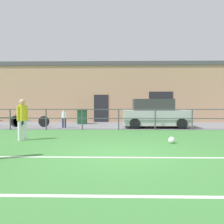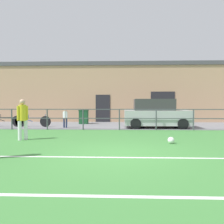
% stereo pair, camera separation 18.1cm
% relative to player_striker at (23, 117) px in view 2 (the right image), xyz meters
% --- Properties ---
extents(ground, '(60.00, 44.00, 0.04)m').
position_rel_player_striker_xyz_m(ground, '(3.84, -2.45, -0.95)').
color(ground, '#42843D').
extents(field_line_touchline, '(36.00, 0.11, 0.00)m').
position_rel_player_striker_xyz_m(field_line_touchline, '(3.84, -2.81, -0.92)').
color(field_line_touchline, white).
rests_on(field_line_touchline, ground).
extents(field_line_hash, '(36.00, 0.11, 0.00)m').
position_rel_player_striker_xyz_m(field_line_hash, '(3.84, -5.42, -0.92)').
color(field_line_hash, white).
rests_on(field_line_hash, ground).
extents(pavement_strip, '(48.00, 5.00, 0.02)m').
position_rel_player_striker_xyz_m(pavement_strip, '(3.84, 6.05, -0.92)').
color(pavement_strip, slate).
rests_on(pavement_strip, ground).
extents(perimeter_fence, '(36.07, 0.07, 1.15)m').
position_rel_player_striker_xyz_m(perimeter_fence, '(3.84, 3.55, -0.18)').
color(perimeter_fence, '#474C51').
rests_on(perimeter_fence, ground).
extents(clubhouse_facade, '(28.00, 2.56, 4.64)m').
position_rel_player_striker_xyz_m(clubhouse_facade, '(3.84, 9.75, 1.40)').
color(clubhouse_facade, tan).
rests_on(clubhouse_facade, ground).
extents(player_striker, '(0.35, 0.35, 1.63)m').
position_rel_player_striker_xyz_m(player_striker, '(0.00, 0.00, 0.00)').
color(player_striker, white).
rests_on(player_striker, ground).
extents(soccer_ball_spare, '(0.24, 0.24, 0.24)m').
position_rel_player_striker_xyz_m(soccer_ball_spare, '(5.75, -0.59, -0.81)').
color(soccer_ball_spare, white).
rests_on(soccer_ball_spare, ground).
extents(spectator_child, '(0.30, 0.20, 1.12)m').
position_rel_player_striker_xyz_m(spectator_child, '(0.63, 4.40, -0.27)').
color(spectator_child, '#232D4C').
rests_on(spectator_child, pavement_strip).
extents(parked_car_red, '(3.83, 1.76, 1.69)m').
position_rel_player_striker_xyz_m(parked_car_red, '(6.00, 4.62, -0.11)').
color(parked_car_red, '#B7B7BC').
rests_on(parked_car_red, pavement_strip).
extents(bicycle_parked_0, '(2.23, 0.04, 0.78)m').
position_rel_player_striker_xyz_m(bicycle_parked_0, '(-3.17, 4.75, -0.55)').
color(bicycle_parked_0, black).
rests_on(bicycle_parked_0, pavement_strip).
extents(bicycle_parked_1, '(2.21, 0.04, 0.76)m').
position_rel_player_striker_xyz_m(bicycle_parked_1, '(-1.45, 4.75, -0.56)').
color(bicycle_parked_1, black).
rests_on(bicycle_parked_1, pavement_strip).
extents(trash_bin_0, '(0.63, 0.54, 0.97)m').
position_rel_player_striker_xyz_m(trash_bin_0, '(1.32, 6.91, -0.42)').
color(trash_bin_0, '#194C28').
rests_on(trash_bin_0, pavement_strip).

